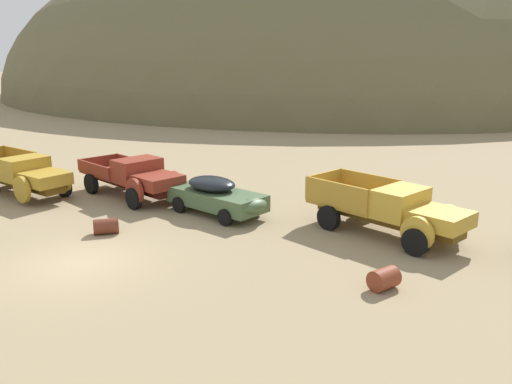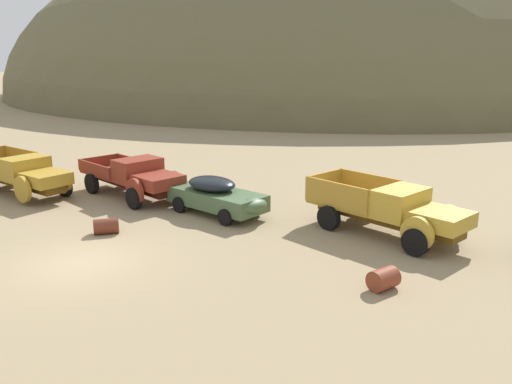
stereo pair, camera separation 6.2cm
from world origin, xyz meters
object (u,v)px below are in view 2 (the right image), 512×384
at_px(car_weathered_green, 219,196).
at_px(oil_drum_by_truck, 383,279).
at_px(oil_drum_tipped, 106,226).
at_px(truck_rust_red, 137,177).
at_px(truck_mustard, 25,174).
at_px(truck_faded_yellow, 396,211).

distance_m(car_weathered_green, oil_drum_by_truck, 9.05).
bearing_deg(oil_drum_tipped, truck_rust_red, 120.77).
height_order(truck_mustard, truck_rust_red, truck_mustard).
bearing_deg(truck_rust_red, oil_drum_tipped, -46.05).
distance_m(truck_rust_red, truck_faded_yellow, 12.00).
distance_m(truck_rust_red, oil_drum_by_truck, 13.60).
height_order(oil_drum_by_truck, oil_drum_tipped, oil_drum_by_truck).
height_order(truck_rust_red, oil_drum_tipped, truck_rust_red).
xyz_separation_m(truck_faded_yellow, oil_drum_by_truck, (1.17, -4.58, -0.70)).
xyz_separation_m(truck_mustard, truck_faded_yellow, (16.82, 3.58, -0.01)).
relative_size(truck_rust_red, truck_faded_yellow, 1.00).
bearing_deg(truck_faded_yellow, oil_drum_tipped, -135.27).
xyz_separation_m(car_weathered_green, oil_drum_tipped, (-2.16, -4.27, -0.52)).
height_order(car_weathered_green, oil_drum_by_truck, car_weathered_green).
bearing_deg(oil_drum_by_truck, truck_faded_yellow, 104.31).
relative_size(car_weathered_green, oil_drum_by_truck, 4.87).
distance_m(oil_drum_by_truck, oil_drum_tipped, 10.56).
bearing_deg(oil_drum_tipped, truck_mustard, 166.07).
height_order(truck_rust_red, car_weathered_green, truck_rust_red).
height_order(car_weathered_green, truck_faded_yellow, truck_faded_yellow).
xyz_separation_m(truck_rust_red, oil_drum_tipped, (2.60, -4.36, -0.70)).
xyz_separation_m(truck_mustard, car_weathered_green, (9.63, 2.41, -0.22)).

